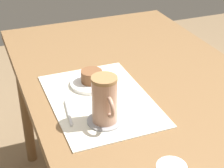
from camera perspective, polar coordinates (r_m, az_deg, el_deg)
dining_table at (r=1.28m, az=5.36°, el=-3.30°), size 1.38×0.78×0.71m
placemat at (r=1.17m, az=-1.83°, el=-2.40°), size 0.43×0.30×0.00m
pastry_plate at (r=1.24m, az=-3.10°, el=0.15°), size 0.14×0.14×0.01m
pastry at (r=1.23m, az=-3.13°, el=1.19°), size 0.07×0.07×0.04m
coffee_coaster at (r=1.07m, az=-1.12°, el=-5.61°), size 0.10×0.10×0.00m
coffee_mug at (r=1.02m, az=-1.11°, el=-2.42°), size 0.10×0.07×0.14m
teaspoon at (r=1.10m, az=-6.66°, el=-4.33°), size 0.13×0.03×0.01m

